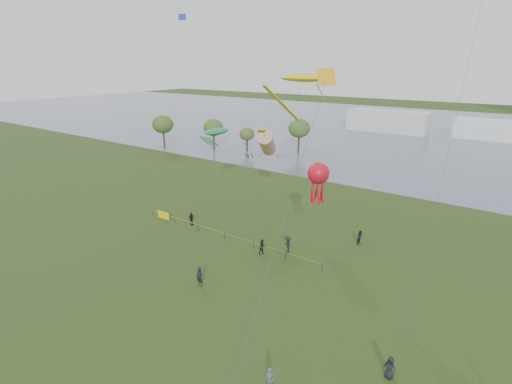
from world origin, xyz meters
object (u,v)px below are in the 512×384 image
Objects in this scene: kite_flyer at (270,379)px; kite_octopus at (318,174)px; fence at (185,222)px; kite_stingray at (303,79)px.

kite_flyer is 17.72m from kite_octopus.
fence is at bearing 157.74° from kite_octopus.
kite_octopus is at bearing 1.57° from fence.
fence is 19.11m from kite_octopus.
kite_flyer is at bearing -62.82° from kite_stingray.
kite_flyer reaches higher than fence.
kite_octopus reaches higher than fence.
kite_flyer is 29.05m from kite_stingray.
kite_stingray is 11.87m from kite_octopus.
kite_stingray reaches higher than fence.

